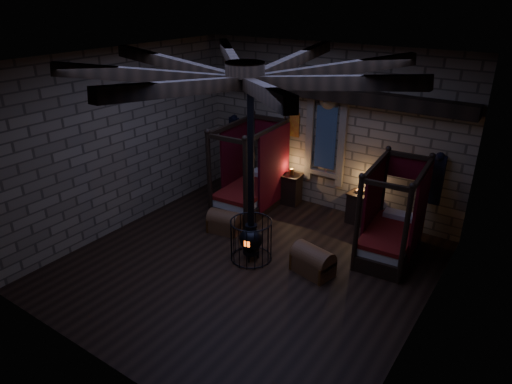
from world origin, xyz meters
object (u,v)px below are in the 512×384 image
Objects in this scene: bed_left at (251,188)px; trunk_left at (225,222)px; bed_right at (391,233)px; trunk_right at (313,261)px; stove at (251,235)px.

bed_left is 2.73× the size of trunk_left.
bed_right is 2.22× the size of trunk_right.
stove is at bearing -37.66° from trunk_left.
trunk_right is at bearing -126.97° from bed_right.
bed_left reaches higher than trunk_right.
trunk_left is 2.58m from trunk_right.
stove reaches higher than bed_right.
trunk_right is at bearing -2.17° from stove.
bed_left is 2.50m from stove.
bed_left is 3.80m from bed_right.
stove reaches higher than trunk_left.
bed_left is 0.56× the size of stove.
bed_left is at bearing 111.12° from stove.
bed_right reaches higher than trunk_right.
bed_right is at bearing 70.21° from trunk_right.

